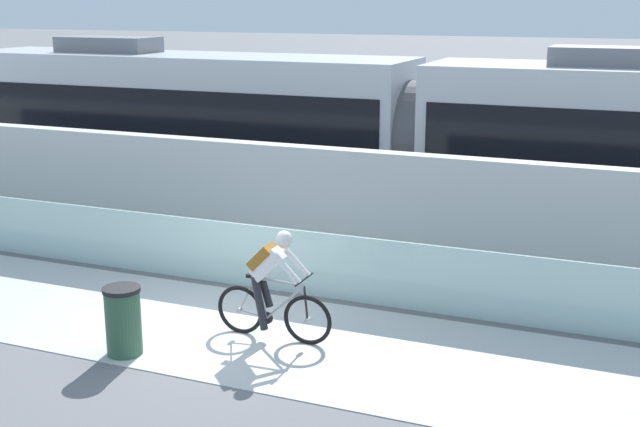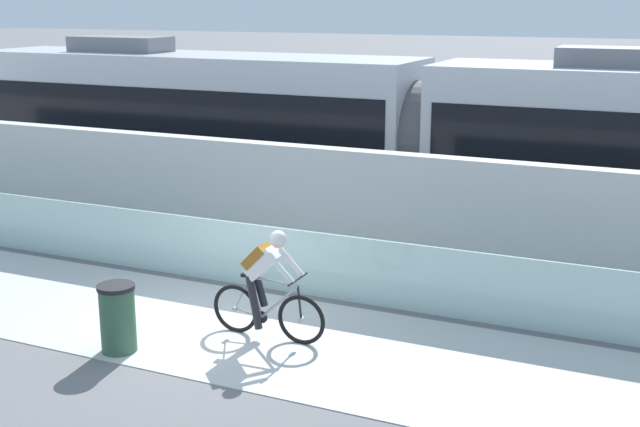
% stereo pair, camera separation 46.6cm
% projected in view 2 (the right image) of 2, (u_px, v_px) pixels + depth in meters
% --- Properties ---
extents(ground_plane, '(200.00, 200.00, 0.00)m').
position_uv_depth(ground_plane, '(207.00, 326.00, 12.19)').
color(ground_plane, slate).
extents(bike_path_deck, '(32.00, 3.20, 0.01)m').
position_uv_depth(bike_path_deck, '(207.00, 326.00, 12.19)').
color(bike_path_deck, beige).
rests_on(bike_path_deck, ground).
extents(glass_parapet, '(32.00, 0.05, 1.08)m').
position_uv_depth(glass_parapet, '(265.00, 257.00, 13.69)').
color(glass_parapet, silver).
rests_on(glass_parapet, ground).
extents(concrete_barrier_wall, '(32.00, 0.36, 2.11)m').
position_uv_depth(concrete_barrier_wall, '(311.00, 203.00, 15.15)').
color(concrete_barrier_wall, silver).
rests_on(concrete_barrier_wall, ground).
extents(tram_rail_near, '(32.00, 0.08, 0.01)m').
position_uv_depth(tram_rail_near, '(361.00, 226.00, 17.60)').
color(tram_rail_near, '#595654').
rests_on(tram_rail_near, ground).
extents(tram_rail_far, '(32.00, 0.08, 0.01)m').
position_uv_depth(tram_rail_far, '(384.00, 211.00, 18.86)').
color(tram_rail_far, '#595654').
rests_on(tram_rail_far, ground).
extents(tram, '(22.56, 2.54, 3.81)m').
position_uv_depth(tram, '(426.00, 137.00, 17.30)').
color(tram, silver).
rests_on(tram, ground).
extents(cyclist_on_bike, '(1.77, 0.58, 1.61)m').
position_uv_depth(cyclist_on_bike, '(267.00, 285.00, 11.59)').
color(cyclist_on_bike, black).
rests_on(cyclist_on_bike, ground).
extents(trash_bin, '(0.51, 0.51, 0.96)m').
position_uv_depth(trash_bin, '(118.00, 318.00, 11.22)').
color(trash_bin, '#33593F').
rests_on(trash_bin, ground).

